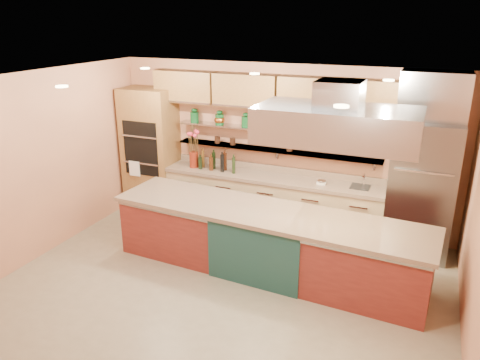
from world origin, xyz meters
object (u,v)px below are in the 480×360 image
at_px(island, 266,241).
at_px(flower_vase, 194,159).
at_px(green_canister, 254,122).
at_px(kitchen_scale, 322,182).
at_px(refrigerator, 421,190).
at_px(copper_kettle, 219,120).

height_order(island, flower_vase, flower_vase).
relative_size(flower_vase, green_canister, 1.55).
bearing_deg(island, flower_vase, 146.97).
height_order(flower_vase, kitchen_scale, flower_vase).
xyz_separation_m(refrigerator, island, (-1.96, -1.42, -0.58)).
bearing_deg(kitchen_scale, island, -131.15).
distance_m(copper_kettle, green_canister, 0.66).
height_order(refrigerator, green_canister, refrigerator).
relative_size(island, kitchen_scale, 31.65).
relative_size(island, copper_kettle, 23.90).
height_order(flower_vase, green_canister, green_canister).
bearing_deg(green_canister, copper_kettle, 180.00).
distance_m(island, copper_kettle, 2.58).
bearing_deg(flower_vase, refrigerator, -0.15).
bearing_deg(kitchen_scale, green_canister, 146.16).
distance_m(island, flower_vase, 2.46).
xyz_separation_m(island, green_canister, (-0.84, 1.65, 1.34)).
distance_m(kitchen_scale, green_canister, 1.54).
relative_size(refrigerator, flower_vase, 7.32).
bearing_deg(kitchen_scale, refrigerator, -24.42).
bearing_deg(green_canister, flower_vase, -168.43).
distance_m(island, green_canister, 2.28).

